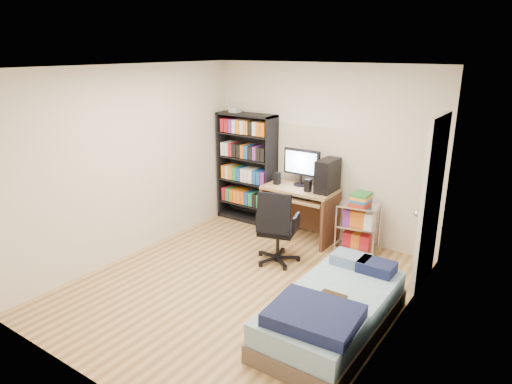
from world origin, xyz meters
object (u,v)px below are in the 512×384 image
Objects in this scene: media_shelf at (247,167)px; computer_desk at (308,193)px; office_chair at (277,240)px; bed at (332,312)px.

media_shelf is 1.38× the size of computer_desk.
computer_desk is at bearing -6.37° from media_shelf.
bed is at bearing -54.27° from office_chair.
media_shelf reaches higher than office_chair.
computer_desk is at bearing 77.44° from office_chair.
office_chair reaches higher than bed.
bed is (1.33, -1.92, -0.48)m from computer_desk.
computer_desk is 1.32× the size of office_chair.
media_shelf is at bearing 123.26° from office_chair.
media_shelf is at bearing 173.63° from computer_desk.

